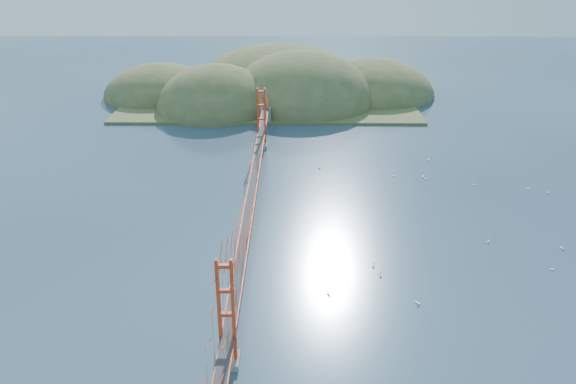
{
  "coord_description": "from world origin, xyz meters",
  "views": [
    {
      "loc": [
        6.1,
        -72.03,
        37.61
      ],
      "look_at": [
        5.34,
        0.0,
        4.39
      ],
      "focal_mm": 35.0,
      "sensor_mm": 36.0,
      "label": 1
    }
  ],
  "objects_px": {
    "bridge": "(250,174)",
    "sailboat_0": "(380,275)",
    "sailboat_2": "(552,269)",
    "sailboat_1": "(393,175)"
  },
  "relations": [
    {
      "from": "bridge",
      "to": "sailboat_0",
      "type": "xyz_separation_m",
      "value": [
        16.66,
        -14.78,
        -6.87
      ]
    },
    {
      "from": "sailboat_2",
      "to": "sailboat_1",
      "type": "bearing_deg",
      "value": 116.97
    },
    {
      "from": "sailboat_2",
      "to": "sailboat_0",
      "type": "bearing_deg",
      "value": -175.75
    },
    {
      "from": "sailboat_0",
      "to": "bridge",
      "type": "bearing_deg",
      "value": 138.43
    },
    {
      "from": "bridge",
      "to": "sailboat_2",
      "type": "xyz_separation_m",
      "value": [
        38.01,
        -13.19,
        -6.87
      ]
    },
    {
      "from": "sailboat_2",
      "to": "bridge",
      "type": "bearing_deg",
      "value": 160.86
    },
    {
      "from": "bridge",
      "to": "sailboat_0",
      "type": "distance_m",
      "value": 23.3
    },
    {
      "from": "bridge",
      "to": "sailboat_2",
      "type": "relative_size",
      "value": 161.23
    },
    {
      "from": "bridge",
      "to": "sailboat_1",
      "type": "height_order",
      "value": "bridge"
    },
    {
      "from": "sailboat_2",
      "to": "sailboat_1",
      "type": "relative_size",
      "value": 1.01
    }
  ]
}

